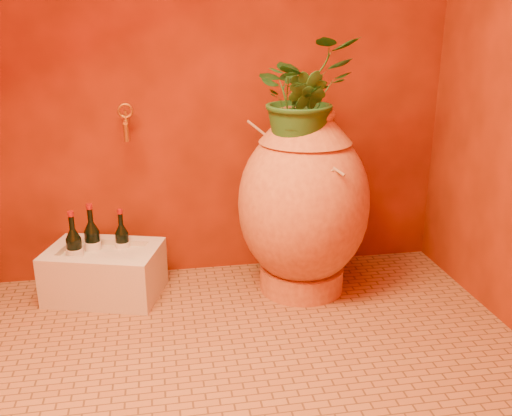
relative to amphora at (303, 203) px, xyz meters
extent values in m
plane|color=brown|center=(-0.39, -0.65, -0.48)|extent=(2.50, 2.50, 0.00)
cube|color=#501704|center=(-0.39, 0.35, 0.77)|extent=(2.50, 0.02, 2.50)
cylinder|color=#C47537|center=(0.00, 0.00, -0.42)|extent=(0.56, 0.56, 0.13)
ellipsoid|color=#C47537|center=(0.00, 0.00, -0.01)|extent=(0.85, 0.85, 0.84)
cone|color=#C47537|center=(0.00, 0.00, 0.38)|extent=(0.59, 0.59, 0.13)
torus|color=#C47537|center=(0.00, 0.00, 0.46)|extent=(0.36, 0.36, 0.05)
cylinder|color=olive|center=(-0.08, -0.05, 0.27)|extent=(0.39, 0.34, 0.31)
cylinder|color=olive|center=(-0.02, -0.12, 0.30)|extent=(0.27, 0.38, 0.16)
cylinder|color=olive|center=(0.10, -0.08, 0.32)|extent=(0.09, 0.39, 0.18)
cube|color=beige|center=(-1.03, 0.10, -0.36)|extent=(0.65, 0.53, 0.23)
cube|color=beige|center=(-1.03, 0.25, -0.23)|extent=(0.56, 0.23, 0.03)
cube|color=beige|center=(-1.03, -0.05, -0.23)|extent=(0.56, 0.23, 0.03)
cube|color=beige|center=(-1.27, 0.10, -0.23)|extent=(0.14, 0.25, 0.03)
cube|color=beige|center=(-0.78, 0.10, -0.23)|extent=(0.14, 0.25, 0.03)
cylinder|color=black|center=(-1.08, 0.17, -0.24)|extent=(0.08, 0.08, 0.19)
cone|color=black|center=(-1.08, 0.17, -0.12)|extent=(0.08, 0.08, 0.05)
cylinder|color=black|center=(-1.08, 0.17, -0.06)|extent=(0.03, 0.03, 0.07)
cylinder|color=#9C130E|center=(-1.08, 0.17, -0.01)|extent=(0.03, 0.03, 0.03)
cylinder|color=silver|center=(-1.08, 0.17, -0.24)|extent=(0.08, 0.08, 0.08)
cylinder|color=black|center=(-1.16, 0.10, -0.24)|extent=(0.08, 0.08, 0.18)
cone|color=black|center=(-1.16, 0.10, -0.13)|extent=(0.08, 0.08, 0.05)
cylinder|color=black|center=(-1.16, 0.10, -0.06)|extent=(0.03, 0.03, 0.07)
cylinder|color=#9C130E|center=(-1.16, 0.10, -0.02)|extent=(0.03, 0.03, 0.03)
cylinder|color=silver|center=(-1.16, 0.10, -0.24)|extent=(0.08, 0.08, 0.08)
cylinder|color=black|center=(-0.93, 0.18, -0.25)|extent=(0.07, 0.07, 0.17)
cone|color=black|center=(-0.93, 0.18, -0.15)|extent=(0.07, 0.07, 0.05)
cylinder|color=black|center=(-0.93, 0.18, -0.09)|extent=(0.02, 0.02, 0.07)
cylinder|color=#9C130E|center=(-0.93, 0.18, -0.05)|extent=(0.03, 0.03, 0.02)
cylinder|color=silver|center=(-0.93, 0.18, -0.25)|extent=(0.07, 0.07, 0.07)
cylinder|color=#B48929|center=(-0.87, 0.27, 0.40)|extent=(0.03, 0.15, 0.03)
cylinder|color=#B48929|center=(-0.87, 0.20, 0.36)|extent=(0.02, 0.02, 0.09)
torus|color=#B48929|center=(-0.87, 0.27, 0.46)|extent=(0.08, 0.01, 0.08)
cylinder|color=#B48929|center=(-0.87, 0.27, 0.43)|extent=(0.01, 0.01, 0.05)
imported|color=#1E4F1C|center=(-0.03, -0.02, 0.55)|extent=(0.61, 0.57, 0.54)
imported|color=#1E4F1C|center=(-0.05, -0.09, 0.47)|extent=(0.29, 0.28, 0.42)
camera|label=1|loc=(-0.73, -2.68, 0.92)|focal=40.00mm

